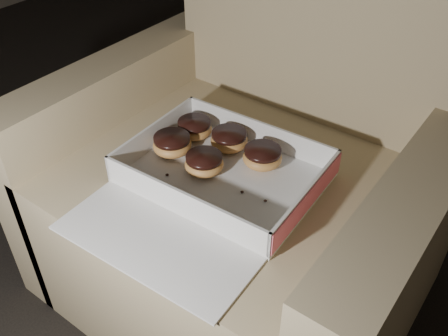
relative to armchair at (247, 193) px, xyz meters
name	(u,v)px	position (x,y,z in m)	size (l,w,h in m)	color
floor	(93,307)	(-0.24, -0.32, -0.28)	(4.50, 4.50, 0.00)	black
armchair	(247,193)	(0.00, 0.00, 0.00)	(0.86, 0.73, 0.90)	tan
bakery_box	(214,185)	(0.01, -0.14, 0.13)	(0.40, 0.46, 0.07)	silver
donut_a	(194,128)	(-0.13, -0.03, 0.15)	(0.08, 0.08, 0.04)	gold
donut_b	(204,163)	(-0.03, -0.12, 0.15)	(0.08, 0.08, 0.04)	gold
donut_c	(262,157)	(0.05, -0.03, 0.15)	(0.08, 0.08, 0.04)	gold
donut_d	(172,144)	(-0.13, -0.11, 0.15)	(0.09, 0.09, 0.04)	gold
donut_e	(229,140)	(-0.04, -0.02, 0.15)	(0.08, 0.08, 0.04)	gold
crumb_a	(228,216)	(0.09, -0.20, 0.13)	(0.01, 0.01, 0.00)	black
crumb_b	(265,201)	(0.12, -0.12, 0.13)	(0.01, 0.01, 0.00)	black
crumb_c	(257,230)	(0.15, -0.19, 0.13)	(0.01, 0.01, 0.00)	black
crumb_d	(242,192)	(0.07, -0.13, 0.13)	(0.01, 0.01, 0.00)	black
crumb_e	(167,175)	(-0.09, -0.17, 0.13)	(0.01, 0.01, 0.00)	black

